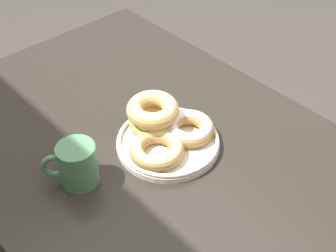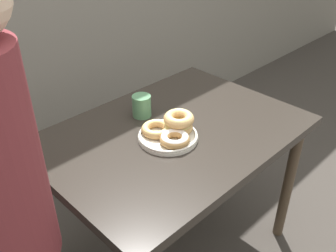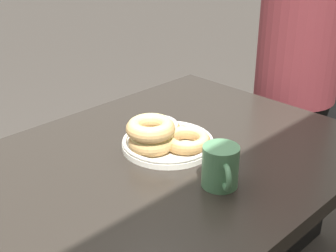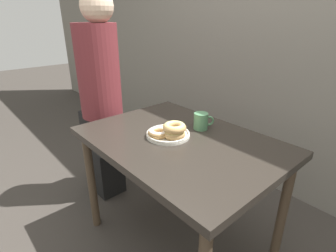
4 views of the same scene
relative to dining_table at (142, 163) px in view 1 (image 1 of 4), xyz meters
name	(u,v)px [view 1 (image 1 of 4)]	position (x,y,z in m)	size (l,w,h in m)	color
dining_table	(142,163)	(0.00, 0.00, 0.00)	(1.06, 0.76, 0.72)	#28231E
donut_plate	(164,130)	(-0.05, -0.03, 0.12)	(0.25, 0.25, 0.09)	silver
coffee_mug	(76,164)	(-0.01, 0.18, 0.13)	(0.09, 0.11, 0.09)	#4C7F56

